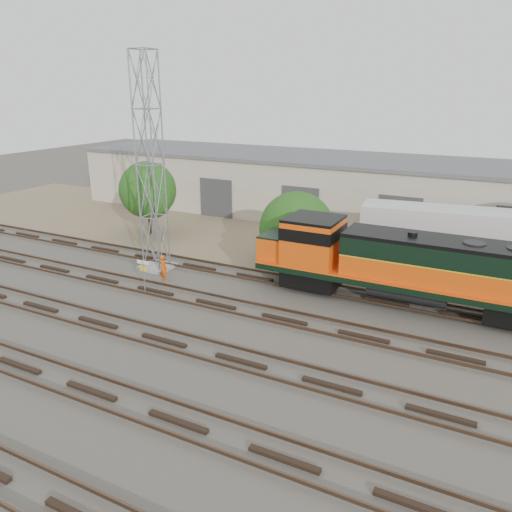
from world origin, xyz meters
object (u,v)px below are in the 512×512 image
at_px(locomotive, 404,265).
at_px(semi_trailer, 479,236).
at_px(worker, 163,268).
at_px(signal_tower, 151,169).

relative_size(locomotive, semi_trailer, 1.22).
xyz_separation_m(locomotive, worker, (-13.36, -2.82, -1.49)).
xyz_separation_m(locomotive, signal_tower, (-15.09, -1.25, 4.08)).
bearing_deg(signal_tower, worker, -42.31).
relative_size(signal_tower, worker, 8.17).
distance_m(signal_tower, semi_trailer, 20.15).
height_order(signal_tower, semi_trailer, signal_tower).
bearing_deg(worker, locomotive, -148.52).
height_order(worker, semi_trailer, semi_trailer).
bearing_deg(semi_trailer, locomotive, -122.22).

